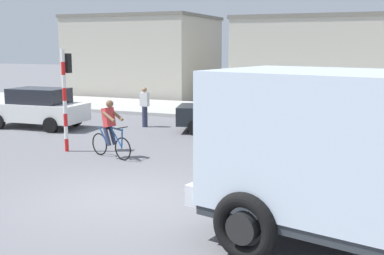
{
  "coord_description": "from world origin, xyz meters",
  "views": [
    {
      "loc": [
        5.31,
        -8.76,
        3.3
      ],
      "look_at": [
        0.75,
        2.5,
        1.2
      ],
      "focal_mm": 44.69,
      "sensor_mm": 36.0,
      "label": 1
    }
  ],
  "objects_px": {
    "car_red_near": "(229,111)",
    "pedestrian_near_kerb": "(145,106)",
    "traffic_light_pole": "(66,86)",
    "truck_foreground": "(379,154)",
    "car_white_mid": "(38,108)",
    "cyclist": "(110,129)"
  },
  "relations": [
    {
      "from": "traffic_light_pole",
      "to": "car_red_near",
      "type": "relative_size",
      "value": 0.74
    },
    {
      "from": "car_white_mid",
      "to": "pedestrian_near_kerb",
      "type": "xyz_separation_m",
      "value": [
        3.94,
        1.76,
        0.03
      ]
    },
    {
      "from": "car_white_mid",
      "to": "pedestrian_near_kerb",
      "type": "distance_m",
      "value": 4.31
    },
    {
      "from": "car_red_near",
      "to": "pedestrian_near_kerb",
      "type": "height_order",
      "value": "pedestrian_near_kerb"
    },
    {
      "from": "car_red_near",
      "to": "pedestrian_near_kerb",
      "type": "distance_m",
      "value": 3.56
    },
    {
      "from": "cyclist",
      "to": "pedestrian_near_kerb",
      "type": "distance_m",
      "value": 5.45
    },
    {
      "from": "cyclist",
      "to": "car_red_near",
      "type": "distance_m",
      "value": 5.75
    },
    {
      "from": "traffic_light_pole",
      "to": "car_red_near",
      "type": "height_order",
      "value": "traffic_light_pole"
    },
    {
      "from": "car_white_mid",
      "to": "pedestrian_near_kerb",
      "type": "height_order",
      "value": "pedestrian_near_kerb"
    },
    {
      "from": "car_white_mid",
      "to": "traffic_light_pole",
      "type": "bearing_deg",
      "value": -39.81
    },
    {
      "from": "cyclist",
      "to": "traffic_light_pole",
      "type": "bearing_deg",
      "value": 170.34
    },
    {
      "from": "car_red_near",
      "to": "cyclist",
      "type": "bearing_deg",
      "value": -110.0
    },
    {
      "from": "cyclist",
      "to": "traffic_light_pole",
      "type": "relative_size",
      "value": 0.54
    },
    {
      "from": "traffic_light_pole",
      "to": "car_white_mid",
      "type": "xyz_separation_m",
      "value": [
        -3.78,
        3.15,
        -1.25
      ]
    },
    {
      "from": "traffic_light_pole",
      "to": "truck_foreground",
      "type": "bearing_deg",
      "value": -26.76
    },
    {
      "from": "truck_foreground",
      "to": "pedestrian_near_kerb",
      "type": "bearing_deg",
      "value": 133.36
    },
    {
      "from": "truck_foreground",
      "to": "pedestrian_near_kerb",
      "type": "xyz_separation_m",
      "value": [
        -9.0,
        9.53,
        -0.82
      ]
    },
    {
      "from": "traffic_light_pole",
      "to": "pedestrian_near_kerb",
      "type": "distance_m",
      "value": 5.07
    },
    {
      "from": "traffic_light_pole",
      "to": "car_red_near",
      "type": "distance_m",
      "value": 6.43
    },
    {
      "from": "cyclist",
      "to": "traffic_light_pole",
      "type": "xyz_separation_m",
      "value": [
        -1.74,
        0.3,
        1.2
      ]
    },
    {
      "from": "truck_foreground",
      "to": "car_red_near",
      "type": "bearing_deg",
      "value": 119.26
    },
    {
      "from": "car_red_near",
      "to": "car_white_mid",
      "type": "height_order",
      "value": "same"
    }
  ]
}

